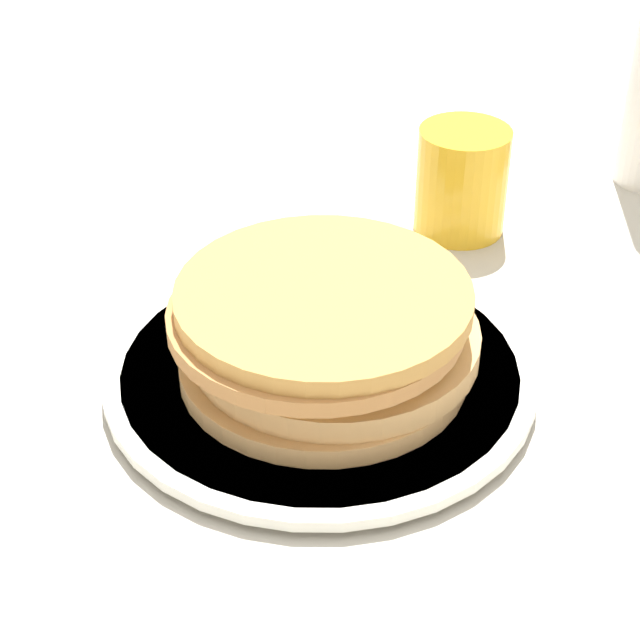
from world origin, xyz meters
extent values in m
plane|color=#BCB7AD|center=(0.00, 0.00, 0.00)|extent=(4.00, 4.00, 0.00)
cylinder|color=silver|center=(0.02, 0.01, 0.01)|extent=(0.25, 0.25, 0.01)
cylinder|color=silver|center=(0.02, 0.01, 0.01)|extent=(0.27, 0.27, 0.01)
cylinder|color=tan|center=(0.02, 0.00, 0.02)|extent=(0.18, 0.18, 0.01)
cylinder|color=tan|center=(0.03, 0.00, 0.03)|extent=(0.18, 0.18, 0.02)
cylinder|color=#D7B674|center=(0.03, 0.01, 0.05)|extent=(0.18, 0.18, 0.01)
cylinder|color=#B57A44|center=(0.02, 0.00, 0.06)|extent=(0.18, 0.18, 0.01)
cylinder|color=#C08A44|center=(0.02, 0.00, 0.07)|extent=(0.18, 0.18, 0.01)
cylinder|color=yellow|center=(0.23, 0.09, 0.04)|extent=(0.07, 0.07, 0.08)
camera|label=1|loc=(-0.30, -0.40, 0.41)|focal=60.00mm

